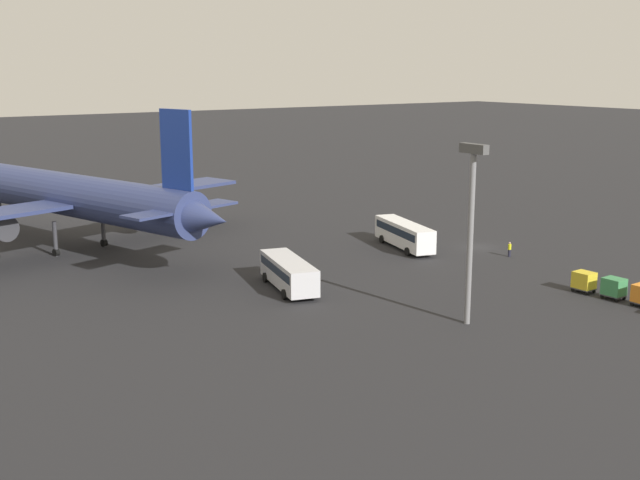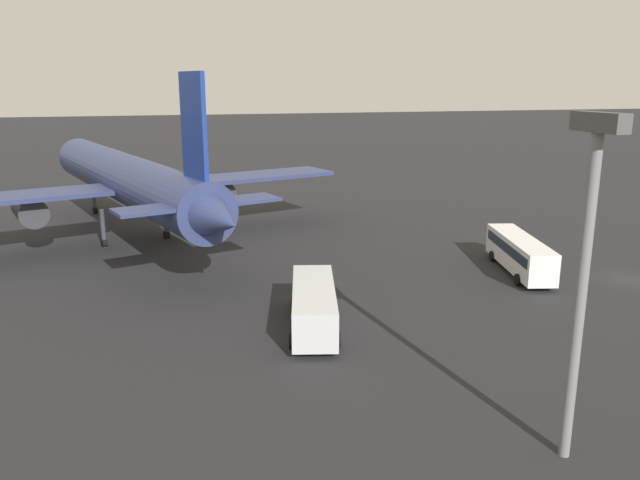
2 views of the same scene
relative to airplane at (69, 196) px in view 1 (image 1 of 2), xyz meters
The scene contains 8 objects.
ground_plane 49.95m from the airplane, 122.70° to the right, with size 600.00×600.00×0.00m, color #232326.
airplane is the anchor object (origin of this frame).
shuttle_bus_near 40.57m from the airplane, 123.50° to the right, with size 12.09×5.39×3.19m.
shuttle_bus_far 32.62m from the airplane, 157.58° to the right, with size 11.06×5.45×3.01m.
worker_person 52.61m from the airplane, 128.38° to the right, with size 0.38×0.38×1.74m.
cargo_cart_green 62.08m from the airplane, 144.30° to the right, with size 2.07×1.78×2.06m.
cargo_cart_yellow 59.33m from the airplane, 142.85° to the right, with size 2.07×1.78×2.06m.
light_pole 51.60m from the airplane, 158.00° to the right, with size 2.80×0.70×15.51m.
Camera 1 is at (-68.64, 70.01, 21.79)m, focal length 45.00 mm.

